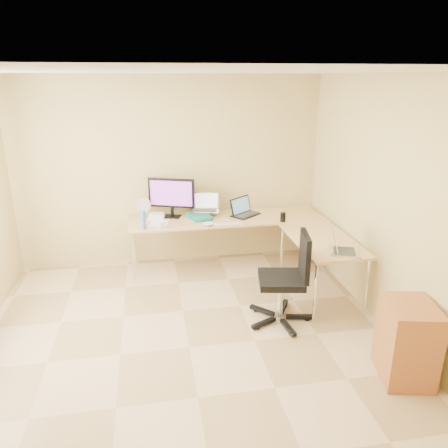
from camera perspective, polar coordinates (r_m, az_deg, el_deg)
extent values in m
plane|color=tan|center=(4.49, -4.62, -15.96)|extent=(4.50, 4.50, 0.00)
plane|color=white|center=(3.68, -5.74, 19.44)|extent=(4.50, 4.50, 0.00)
plane|color=tan|center=(6.06, -7.10, 6.76)|extent=(4.50, 0.00, 4.50)
plane|color=tan|center=(1.92, 1.58, -22.04)|extent=(4.50, 0.00, 4.50)
plane|color=tan|center=(4.57, 22.14, 1.46)|extent=(0.00, 4.50, 4.50)
cube|color=tan|center=(6.03, 0.38, -2.44)|extent=(2.65, 0.70, 0.73)
cube|color=tan|center=(5.41, 12.61, -5.52)|extent=(0.70, 1.30, 0.73)
cube|color=black|center=(5.89, -6.94, 3.45)|extent=(0.67, 0.41, 0.55)
cube|color=#106056|center=(5.87, -3.28, 0.99)|extent=(0.34, 0.39, 0.06)
cube|color=silver|center=(5.97, -2.48, 2.82)|extent=(0.42, 0.35, 0.24)
cube|color=black|center=(5.97, 2.88, 2.29)|extent=(0.49, 0.47, 0.25)
cube|color=beige|center=(5.62, 0.57, 0.00)|extent=(0.39, 0.13, 0.02)
ellipsoid|color=silver|center=(5.73, 0.27, 0.48)|extent=(0.11, 0.08, 0.04)
imported|color=white|center=(5.52, -8.41, -0.11)|extent=(0.11, 0.11, 0.10)
cylinder|color=#BABABA|center=(5.58, -2.22, -0.09)|extent=(0.16, 0.16, 0.03)
cylinder|color=#476AAB|center=(5.50, -10.66, 0.51)|extent=(0.09, 0.09, 0.25)
cube|color=white|center=(5.74, -8.57, 0.15)|extent=(0.29, 0.36, 0.01)
cube|color=white|center=(5.92, -8.89, 1.03)|extent=(0.22, 0.18, 0.07)
cylinder|color=beige|center=(5.97, -10.67, 2.07)|extent=(0.26, 0.26, 0.27)
cylinder|color=black|center=(5.78, 7.81, 0.90)|extent=(0.07, 0.07, 0.12)
cube|color=silver|center=(4.88, 15.77, -2.29)|extent=(0.46, 0.41, 0.25)
cube|color=black|center=(4.70, 7.57, -7.25)|extent=(0.72, 0.72, 1.03)
cube|color=brown|center=(4.24, 23.04, -14.08)|extent=(0.52, 0.59, 0.71)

